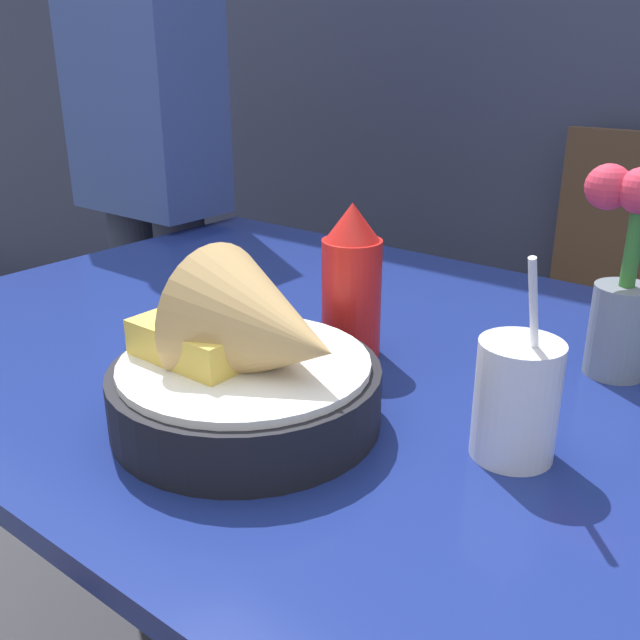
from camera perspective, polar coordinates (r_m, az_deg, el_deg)
name	(u,v)px	position (r m, az deg, el deg)	size (l,w,h in m)	color
dining_table	(337,412)	(0.93, 1.36, -7.33)	(1.21, 0.87, 0.73)	navy
chair_far_window	(629,327)	(1.58, 23.47, -0.52)	(0.40, 0.40, 0.93)	#473323
food_basket	(252,367)	(0.69, -5.50, -3.79)	(0.27, 0.27, 0.18)	black
ketchup_bottle	(351,283)	(0.84, 2.53, 2.94)	(0.07, 0.07, 0.19)	red
drink_cup	(516,403)	(0.67, 15.41, -6.44)	(0.08, 0.08, 0.20)	silver
flower_vase	(629,272)	(0.85, 23.48, 3.58)	(0.12, 0.07, 0.24)	gray
person_standing	(148,144)	(1.59, -13.63, 13.53)	(0.32, 0.18, 1.55)	#2D3347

